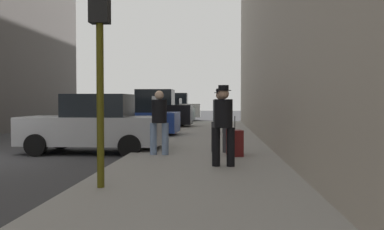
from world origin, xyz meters
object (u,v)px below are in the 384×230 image
(pedestrian_in_red_jacket, at_px, (221,112))
(parked_blue_sedan, at_px, (130,118))
(pedestrian_with_fedora, at_px, (223,121))
(parked_silver_sedan, at_px, (94,125))
(parked_black_suv, at_px, (153,111))
(fire_hydrant, at_px, (174,126))
(rolling_suitcase, at_px, (235,143))
(parked_white_van, at_px, (173,108))
(pedestrian_with_beanie, at_px, (220,117))
(traffic_light, at_px, (100,29))
(pedestrian_in_jeans, at_px, (159,119))
(parked_dark_green_sedan, at_px, (165,112))

(pedestrian_in_red_jacket, bearing_deg, parked_blue_sedan, -160.00)
(pedestrian_with_fedora, bearing_deg, parked_silver_sedan, 138.85)
(parked_black_suv, relative_size, fire_hydrant, 6.59)
(parked_blue_sedan, distance_m, rolling_suitcase, 8.06)
(parked_silver_sedan, xyz_separation_m, parked_white_van, (-0.00, 22.40, 0.18))
(parked_white_van, bearing_deg, pedestrian_with_beanie, -80.63)
(parked_white_van, bearing_deg, traffic_light, -86.24)
(fire_hydrant, distance_m, pedestrian_in_red_jacket, 2.29)
(parked_blue_sedan, xyz_separation_m, fire_hydrant, (1.80, 0.70, -0.35))
(parked_silver_sedan, height_order, fire_hydrant, parked_silver_sedan)
(pedestrian_in_red_jacket, bearing_deg, parked_white_van, 103.92)
(pedestrian_with_beanie, relative_size, rolling_suitcase, 1.71)
(pedestrian_with_beanie, relative_size, pedestrian_in_red_jacket, 1.04)
(parked_silver_sedan, height_order, pedestrian_in_jeans, pedestrian_in_jeans)
(traffic_light, xyz_separation_m, rolling_suitcase, (2.36, 4.26, -2.27))
(pedestrian_in_red_jacket, bearing_deg, parked_black_suv, 128.99)
(parked_black_suv, xyz_separation_m, parked_dark_green_sedan, (0.00, 5.68, -0.18))
(fire_hydrant, bearing_deg, parked_blue_sedan, -158.77)
(fire_hydrant, height_order, pedestrian_in_red_jacket, pedestrian_in_red_jacket)
(pedestrian_with_beanie, xyz_separation_m, pedestrian_with_fedora, (0.06, -2.56, 0.00))
(pedestrian_in_jeans, bearing_deg, parked_white_van, 95.30)
(parked_black_suv, bearing_deg, parked_silver_sedan, -90.00)
(parked_dark_green_sedan, relative_size, traffic_light, 1.18)
(parked_silver_sedan, bearing_deg, rolling_suitcase, -20.44)
(pedestrian_in_red_jacket, bearing_deg, pedestrian_with_beanie, -90.41)
(parked_dark_green_sedan, xyz_separation_m, pedestrian_in_jeans, (2.22, -18.67, 0.26))
(parked_black_suv, distance_m, parked_dark_green_sedan, 5.68)
(parked_black_suv, height_order, pedestrian_with_beanie, parked_black_suv)
(traffic_light, bearing_deg, pedestrian_with_beanie, 68.30)
(traffic_light, bearing_deg, parked_silver_sedan, 107.63)
(parked_black_suv, height_order, parked_dark_green_sedan, parked_black_suv)
(parked_silver_sedan, distance_m, parked_white_van, 22.40)
(parked_blue_sedan, relative_size, traffic_light, 1.18)
(parked_white_van, xyz_separation_m, fire_hydrant, (1.80, -16.42, -0.54))
(pedestrian_with_beanie, height_order, pedestrian_in_jeans, pedestrian_with_beanie)
(parked_white_van, relative_size, pedestrian_in_red_jacket, 2.70)
(parked_white_van, relative_size, pedestrian_with_beanie, 2.60)
(parked_silver_sedan, height_order, rolling_suitcase, parked_silver_sedan)
(parked_silver_sedan, distance_m, pedestrian_in_jeans, 2.68)
(parked_dark_green_sedan, bearing_deg, pedestrian_with_fedora, -79.27)
(parked_blue_sedan, relative_size, pedestrian_with_fedora, 2.40)
(parked_silver_sedan, distance_m, fire_hydrant, 6.26)
(pedestrian_with_beanie, relative_size, pedestrian_with_fedora, 1.00)
(parked_white_van, distance_m, pedestrian_with_beanie, 23.56)
(parked_silver_sedan, bearing_deg, parked_black_suv, 90.00)
(fire_hydrant, xyz_separation_m, pedestrian_in_red_jacket, (2.09, 0.72, 0.61))
(parked_black_suv, height_order, pedestrian_in_jeans, parked_black_suv)
(parked_dark_green_sedan, bearing_deg, fire_hydrant, -80.85)
(parked_dark_green_sedan, relative_size, fire_hydrant, 6.05)
(parked_black_suv, xyz_separation_m, pedestrian_with_fedora, (3.90, -14.92, 0.10))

